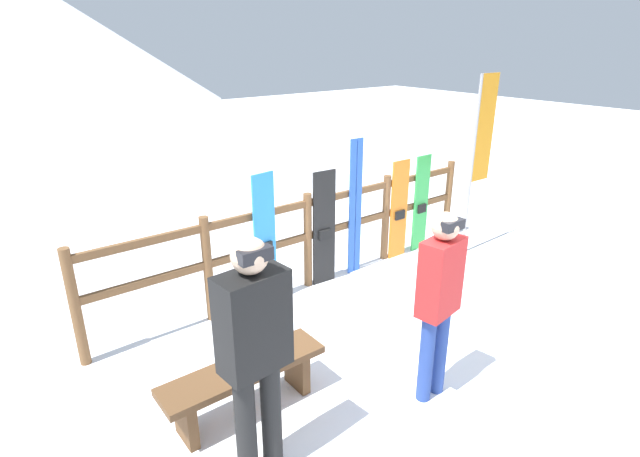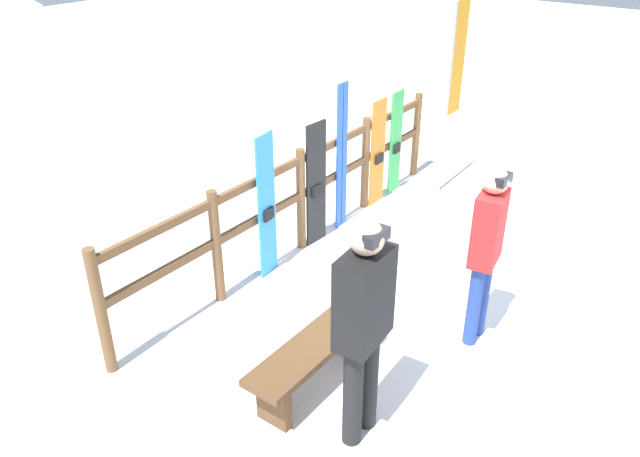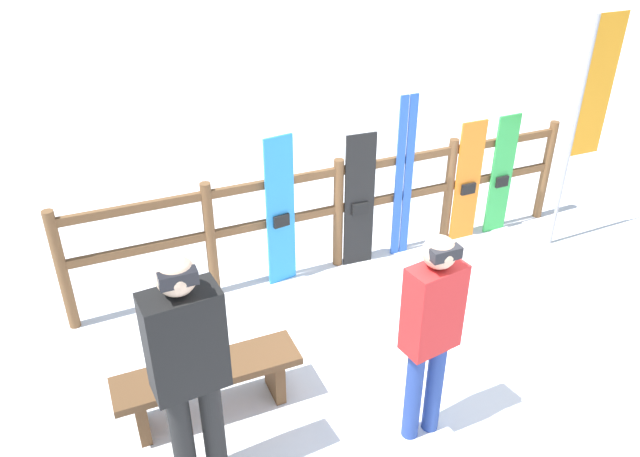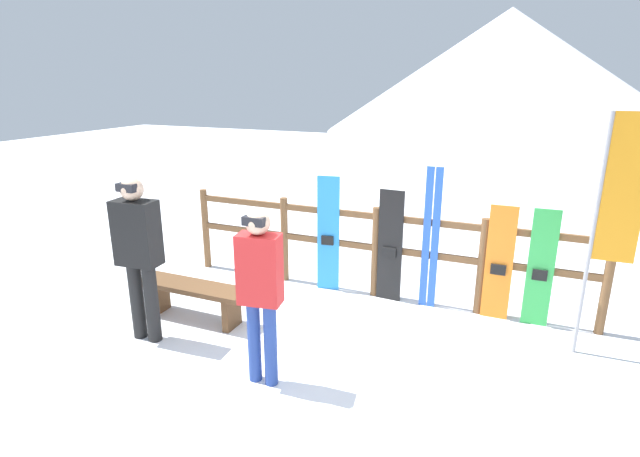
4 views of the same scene
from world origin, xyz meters
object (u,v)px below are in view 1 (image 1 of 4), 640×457
snowboard_blue (265,241)px  rental_flag (480,144)px  snowboard_black_stripe (324,229)px  ski_pair_blue (355,208)px  person_black (255,345)px  snowboard_green (421,204)px  snowboard_orange (399,210)px  person_red (439,293)px  bench (244,378)px

snowboard_blue → rental_flag: 3.22m
snowboard_black_stripe → rental_flag: (2.25, -0.49, 0.83)m
ski_pair_blue → person_black: bearing=-142.7°
snowboard_blue → ski_pair_blue: (1.33, 0.00, 0.11)m
snowboard_blue → snowboard_green: (2.57, -0.00, -0.08)m
snowboard_blue → rental_flag: (3.08, -0.49, 0.77)m
snowboard_blue → person_black: bearing=-123.1°
ski_pair_blue → snowboard_orange: 0.82m
ski_pair_blue → snowboard_blue: bearing=-179.9°
person_black → rental_flag: 4.67m
person_red → snowboard_black_stripe: size_ratio=1.16×
snowboard_orange → person_red: bearing=-130.1°
person_red → snowboard_green: person_red is taller
bench → snowboard_green: 3.96m
person_red → snowboard_green: (2.31, 2.22, -0.30)m
bench → person_black: 0.93m
snowboard_blue → snowboard_green: size_ratio=1.12×
bench → snowboard_green: size_ratio=0.99×
snowboard_black_stripe → snowboard_orange: size_ratio=1.05×
bench → snowboard_blue: snowboard_blue is taller
bench → snowboard_black_stripe: bearing=36.6°
snowboard_black_stripe → snowboard_green: size_ratio=1.04×
snowboard_blue → rental_flag: rental_flag is taller
person_black → snowboard_orange: (3.43, 2.01, -0.36)m
person_red → rental_flag: 3.36m
person_black → snowboard_orange: size_ratio=1.30×
bench → person_red: (1.36, -0.78, 0.65)m
snowboard_black_stripe → rental_flag: 2.45m
snowboard_orange → snowboard_green: (0.44, 0.00, 0.00)m
person_black → rental_flag: (4.39, 1.52, 0.50)m
snowboard_orange → rental_flag: 1.38m
snowboard_green → rental_flag: (0.52, -0.49, 0.86)m
snowboard_black_stripe → person_red: bearing=-104.6°
ski_pair_blue → snowboard_orange: ski_pair_blue is taller
person_red → snowboard_orange: person_red is taller
rental_flag → ski_pair_blue: bearing=164.3°
ski_pair_blue → snowboard_green: 1.25m
person_red → person_black: bearing=172.3°
rental_flag → bench: bearing=-167.2°
bench → rental_flag: bearing=12.8°
ski_pair_blue → snowboard_green: ski_pair_blue is taller
snowboard_black_stripe → snowboard_green: 1.73m
bench → rental_flag: 4.46m
bench → ski_pair_blue: 2.88m
rental_flag → snowboard_green: bearing=136.6°
person_black → ski_pair_blue: (2.64, 2.01, -0.16)m
snowboard_black_stripe → bench: bearing=-143.4°
snowboard_black_stripe → rental_flag: rental_flag is taller
person_red → snowboard_orange: 2.92m
rental_flag → snowboard_blue: bearing=171.0°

